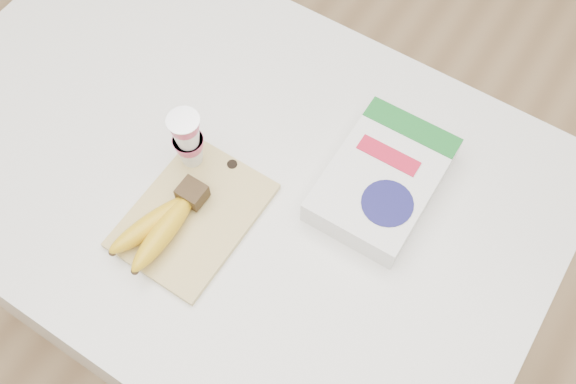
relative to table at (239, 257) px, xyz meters
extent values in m
plane|color=tan|center=(0.00, 0.00, -0.48)|extent=(4.00, 4.00, 0.00)
cube|color=white|center=(0.00, 0.00, 0.00)|extent=(1.28, 0.86, 0.96)
cube|color=#D2BB73|center=(0.02, -0.12, 0.49)|extent=(0.21, 0.28, 0.01)
cube|color=#382816|center=(0.01, -0.10, 0.52)|extent=(0.05, 0.04, 0.03)
ellipsoid|color=gold|center=(-0.02, -0.18, 0.52)|extent=(0.09, 0.19, 0.05)
sphere|color=#382816|center=(-0.04, -0.26, 0.52)|extent=(0.01, 0.01, 0.01)
ellipsoid|color=gold|center=(0.01, -0.19, 0.52)|extent=(0.05, 0.18, 0.05)
sphere|color=#382816|center=(0.01, -0.27, 0.52)|extent=(0.01, 0.01, 0.01)
cylinder|color=silver|center=(-0.04, -0.03, 0.63)|extent=(0.06, 0.06, 0.00)
cube|color=white|center=(0.28, 0.12, 0.51)|extent=(0.19, 0.28, 0.06)
cube|color=#176724|center=(0.28, 0.23, 0.54)|extent=(0.19, 0.05, 0.00)
cylinder|color=#171654|center=(0.32, 0.07, 0.54)|extent=(0.10, 0.10, 0.00)
cube|color=red|center=(0.27, 0.15, 0.54)|extent=(0.12, 0.04, 0.00)
camera|label=1|loc=(0.44, -0.46, 1.56)|focal=40.00mm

